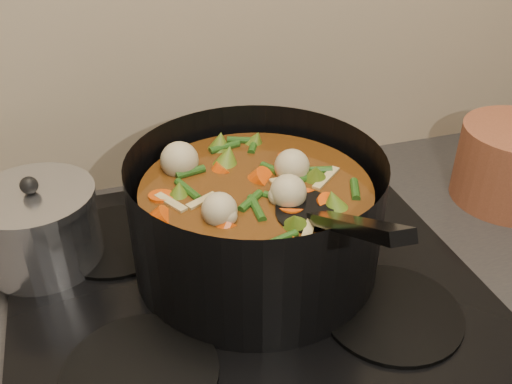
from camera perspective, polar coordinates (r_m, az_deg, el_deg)
name	(u,v)px	position (r m, az deg, el deg)	size (l,w,h in m)	color
stovetop	(243,279)	(0.81, -1.30, -8.73)	(0.62, 0.54, 0.03)	black
stockpot	(256,217)	(0.77, 0.03, -2.56)	(0.41, 0.50, 0.25)	black
saucepan	(39,227)	(0.85, -20.84, -3.26)	(0.17, 0.17, 0.14)	silver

